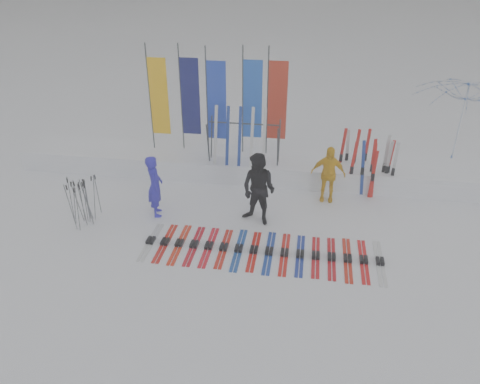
% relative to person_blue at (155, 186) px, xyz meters
% --- Properties ---
extents(ground, '(120.00, 120.00, 0.00)m').
position_rel_person_blue_xyz_m(ground, '(2.05, -1.90, -0.82)').
color(ground, white).
rests_on(ground, ground).
extents(snow_bank, '(14.00, 1.60, 0.60)m').
position_rel_person_blue_xyz_m(snow_bank, '(2.05, 2.70, -0.52)').
color(snow_bank, white).
rests_on(snow_bank, ground).
extents(person_blue, '(0.58, 0.70, 1.65)m').
position_rel_person_blue_xyz_m(person_blue, '(0.00, 0.00, 0.00)').
color(person_blue, '#251FB9').
rests_on(person_blue, ground).
extents(person_black, '(1.11, 1.01, 1.86)m').
position_rel_person_blue_xyz_m(person_black, '(2.66, 0.02, 0.11)').
color(person_black, black).
rests_on(person_black, ground).
extents(person_yellow, '(0.94, 0.44, 1.58)m').
position_rel_person_blue_xyz_m(person_yellow, '(4.37, 1.47, -0.04)').
color(person_yellow, yellow).
rests_on(person_yellow, ground).
extents(tent_canopy, '(4.19, 4.22, 2.89)m').
position_rel_person_blue_xyz_m(tent_canopy, '(8.28, 3.99, 0.62)').
color(tent_canopy, white).
rests_on(tent_canopy, ground).
extents(ski_row, '(5.48, 1.69, 0.07)m').
position_rel_person_blue_xyz_m(ski_row, '(2.92, -1.28, -0.79)').
color(ski_row, silver).
rests_on(ski_row, ground).
extents(pole_cluster, '(0.65, 0.91, 1.26)m').
position_rel_person_blue_xyz_m(pole_cluster, '(-1.68, -0.66, -0.23)').
color(pole_cluster, '#595B60').
rests_on(pole_cluster, ground).
extents(feather_flags, '(4.08, 0.30, 3.20)m').
position_rel_person_blue_xyz_m(feather_flags, '(1.08, 2.95, 1.42)').
color(feather_flags, '#383A3F').
rests_on(feather_flags, ground).
extents(ski_rack, '(2.04, 0.80, 1.23)m').
position_rel_person_blue_xyz_m(ski_rack, '(1.95, 2.30, 0.56)').
color(ski_rack, '#383A3F').
rests_on(ski_rack, ground).
extents(upright_skis, '(1.48, 1.19, 1.69)m').
position_rel_person_blue_xyz_m(upright_skis, '(5.53, 2.26, -0.02)').
color(upright_skis, red).
rests_on(upright_skis, ground).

